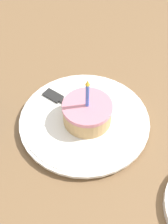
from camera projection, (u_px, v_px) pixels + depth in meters
The scene contains 4 objects.
ground_plane at pixel (79, 126), 0.70m from camera, with size 2.40×2.40×0.04m.
plate at pixel (84, 121), 0.67m from camera, with size 0.28×0.28×0.02m.
cake_slice at pixel (88, 112), 0.65m from camera, with size 0.10×0.10×0.12m.
fork at pixel (69, 104), 0.69m from camera, with size 0.16×0.03×0.00m.
Camera 1 is at (0.24, -0.36, 0.54)m, focal length 50.00 mm.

